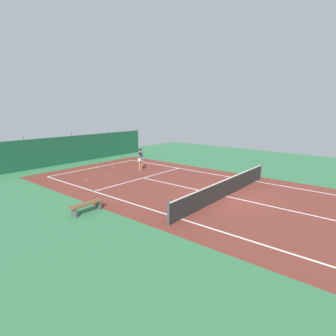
# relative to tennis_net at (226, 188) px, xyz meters

# --- Properties ---
(ground_plane) EXTENTS (36.00, 36.00, 0.00)m
(ground_plane) POSITION_rel_tennis_net_xyz_m (0.00, 0.00, -0.51)
(ground_plane) COLOR #387A4C
(court_surface) EXTENTS (11.02, 26.60, 0.01)m
(court_surface) POSITION_rel_tennis_net_xyz_m (0.00, 0.00, -0.51)
(court_surface) COLOR brown
(court_surface) RESTS_ON ground
(tennis_net) EXTENTS (10.12, 0.10, 1.10)m
(tennis_net) POSITION_rel_tennis_net_xyz_m (0.00, 0.00, 0.00)
(tennis_net) COLOR black
(tennis_net) RESTS_ON ground
(back_fence) EXTENTS (16.30, 0.98, 2.70)m
(back_fence) POSITION_rel_tennis_net_xyz_m (-0.00, 15.69, 0.16)
(back_fence) COLOR #14472D
(back_fence) RESTS_ON ground
(tennis_player) EXTENTS (0.65, 0.79, 1.64)m
(tennis_player) POSITION_rel_tennis_net_xyz_m (1.57, 8.24, 0.45)
(tennis_player) COLOR #9E7051
(tennis_player) RESTS_ON ground
(tennis_ball_near_player) EXTENTS (0.07, 0.07, 0.07)m
(tennis_ball_near_player) POSITION_rel_tennis_net_xyz_m (-1.19, 8.91, -0.48)
(tennis_ball_near_player) COLOR #CCDB33
(tennis_ball_near_player) RESTS_ON ground
(tennis_ball_midcourt) EXTENTS (0.07, 0.07, 0.07)m
(tennis_ball_midcourt) POSITION_rel_tennis_net_xyz_m (-3.02, 8.74, -0.48)
(tennis_ball_midcourt) COLOR #CCDB33
(tennis_ball_midcourt) RESTS_ON ground
(tennis_ball_by_sideline) EXTENTS (0.07, 0.07, 0.07)m
(tennis_ball_by_sideline) POSITION_rel_tennis_net_xyz_m (0.81, 10.75, -0.48)
(tennis_ball_by_sideline) COLOR #CCDB33
(tennis_ball_by_sideline) RESTS_ON ground
(courtside_bench) EXTENTS (1.60, 0.40, 0.49)m
(courtside_bench) POSITION_rel_tennis_net_xyz_m (-6.31, 3.83, -0.14)
(courtside_bench) COLOR brown
(courtside_bench) RESTS_ON ground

